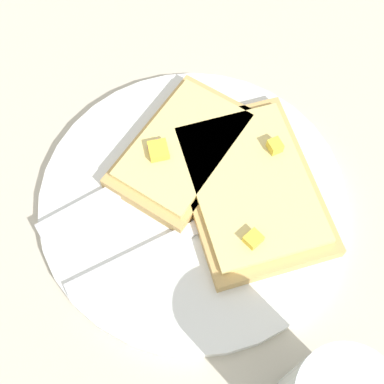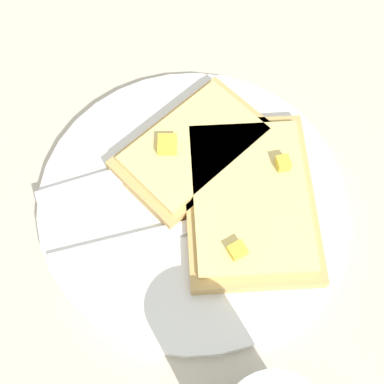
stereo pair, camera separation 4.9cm
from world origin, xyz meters
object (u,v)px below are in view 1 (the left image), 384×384
knife (125,187)px  pizza_slice_main (249,186)px  fork (192,229)px  pizza_slice_corner (182,149)px  plate (192,199)px

knife → pizza_slice_main: bearing=-33.7°
fork → pizza_slice_main: size_ratio=1.04×
fork → pizza_slice_main: bearing=9.1°
pizza_slice_main → pizza_slice_corner: 0.07m
pizza_slice_corner → fork: bearing=40.0°
plate → pizza_slice_corner: (0.05, 0.01, 0.02)m
pizza_slice_main → knife: bearing=72.0°
fork → knife: bearing=118.1°
pizza_slice_main → plate: bearing=80.1°
fork → pizza_slice_corner: size_ratio=1.19×
knife → pizza_slice_main: pizza_slice_main is taller
plate → fork: bearing=-179.1°
plate → pizza_slice_main: bearing=-83.3°
knife → pizza_slice_corner: pizza_slice_corner is taller
plate → pizza_slice_main: pizza_slice_main is taller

